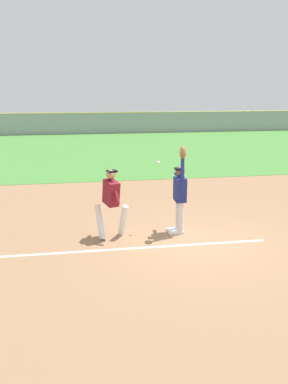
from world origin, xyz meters
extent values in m
plane|color=#936D4C|center=(0.00, 0.00, 0.00)|extent=(75.13, 75.13, 0.00)
cube|color=#478438|center=(0.00, 15.98, 0.01)|extent=(43.53, 17.79, 0.01)
cube|color=white|center=(-4.29, -0.12, 0.00)|extent=(12.00, 0.17, 0.01)
cube|color=white|center=(-0.29, 0.78, 0.04)|extent=(0.38, 0.38, 0.08)
cylinder|color=silver|center=(-0.19, 0.84, 0.42)|extent=(0.16, 0.16, 0.85)
cylinder|color=silver|center=(-0.20, 0.64, 0.42)|extent=(0.16, 0.16, 0.85)
cube|color=navy|center=(-0.19, 0.74, 1.15)|extent=(0.27, 0.45, 0.60)
sphere|color=brown|center=(-0.19, 0.74, 1.60)|extent=(0.24, 0.24, 0.23)
cube|color=black|center=(-0.22, 0.74, 1.68)|extent=(0.23, 0.21, 0.05)
cylinder|color=navy|center=(-0.20, 0.52, 1.76)|extent=(0.09, 0.09, 0.62)
cylinder|color=navy|center=(-0.18, 0.96, 1.45)|extent=(0.11, 0.62, 0.09)
ellipsoid|color=brown|center=(-0.20, 0.52, 2.12)|extent=(0.15, 0.28, 0.32)
cylinder|color=white|center=(-1.64, 0.72, 0.42)|extent=(0.29, 0.46, 0.85)
cylinder|color=white|center=(-2.22, 0.67, 0.42)|extent=(0.29, 0.46, 0.85)
cube|color=maroon|center=(-1.93, 0.70, 1.15)|extent=(0.43, 0.58, 0.66)
sphere|color=tan|center=(-1.93, 0.70, 1.60)|extent=(0.30, 0.30, 0.23)
cube|color=black|center=(-1.91, 0.71, 1.68)|extent=(0.28, 0.26, 0.05)
cylinder|color=maroon|center=(-2.01, 0.90, 1.23)|extent=(0.22, 0.41, 0.58)
cylinder|color=maroon|center=(-1.86, 0.49, 1.23)|extent=(0.22, 0.41, 0.58)
sphere|color=white|center=(-0.69, 1.04, 1.80)|extent=(0.07, 0.07, 0.07)
cube|color=#93999E|center=(0.00, 24.88, 0.83)|extent=(43.53, 0.06, 1.65)
cylinder|color=yellow|center=(0.00, 24.88, 1.68)|extent=(43.53, 0.06, 0.06)
cylinder|color=gray|center=(0.00, 24.88, 0.83)|extent=(0.08, 0.08, 1.65)
cylinder|color=gray|center=(10.88, 24.88, 0.83)|extent=(0.08, 0.08, 1.65)
cube|color=#1E6B33|center=(-3.46, 27.59, 0.57)|extent=(4.55, 2.28, 0.55)
cube|color=#2D333D|center=(-3.46, 27.59, 1.05)|extent=(2.35, 1.93, 0.40)
cylinder|color=black|center=(-2.10, 28.66, 0.30)|extent=(0.62, 0.27, 0.60)
cylinder|color=black|center=(-1.93, 26.77, 0.30)|extent=(0.62, 0.27, 0.60)
cylinder|color=black|center=(-4.99, 28.40, 0.30)|extent=(0.62, 0.27, 0.60)
cylinder|color=black|center=(-4.82, 26.51, 0.30)|extent=(0.62, 0.27, 0.60)
cube|color=white|center=(1.51, 27.60, 0.57)|extent=(4.54, 2.24, 0.55)
cube|color=#2D333D|center=(1.51, 27.60, 1.05)|extent=(2.33, 1.91, 0.40)
cylinder|color=black|center=(2.88, 28.66, 0.30)|extent=(0.62, 0.27, 0.60)
cylinder|color=black|center=(3.03, 26.77, 0.30)|extent=(0.62, 0.27, 0.60)
cylinder|color=black|center=(-0.01, 28.44, 0.30)|extent=(0.62, 0.27, 0.60)
cylinder|color=black|center=(0.14, 26.54, 0.30)|extent=(0.62, 0.27, 0.60)
cube|color=tan|center=(7.37, 27.58, 0.57)|extent=(4.47, 2.07, 0.55)
cube|color=#2D333D|center=(7.37, 27.58, 1.05)|extent=(2.27, 1.83, 0.40)
cylinder|color=black|center=(8.86, 28.47, 0.30)|extent=(0.61, 0.24, 0.60)
cylinder|color=black|center=(8.78, 26.57, 0.30)|extent=(0.61, 0.24, 0.60)
cylinder|color=black|center=(5.96, 28.58, 0.30)|extent=(0.61, 0.24, 0.60)
cylinder|color=black|center=(5.88, 26.68, 0.30)|extent=(0.61, 0.24, 0.60)
camera|label=1|loc=(-2.85, -9.14, 3.64)|focal=39.06mm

